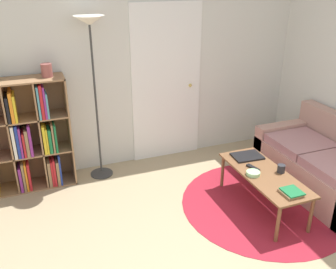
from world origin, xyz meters
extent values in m
cube|color=silver|center=(0.00, 2.62, 1.30)|extent=(7.25, 0.05, 2.60)
cube|color=white|center=(0.36, 2.58, 1.00)|extent=(0.92, 0.02, 2.00)
sphere|color=tan|center=(0.68, 2.56, 0.96)|extent=(0.04, 0.04, 0.04)
cylinder|color=maroon|center=(0.93, 1.10, 0.00)|extent=(1.79, 1.79, 0.01)
cube|color=#936B47|center=(-0.91, 2.41, 0.64)|extent=(0.02, 0.34, 1.28)
cube|color=#936B47|center=(-1.39, 2.41, 1.27)|extent=(0.98, 0.34, 0.02)
cube|color=#936B47|center=(-1.39, 2.41, 0.01)|extent=(0.98, 0.34, 0.02)
cube|color=#936B47|center=(-1.39, 2.57, 0.64)|extent=(0.98, 0.02, 1.28)
cube|color=#936B47|center=(-1.55, 2.41, 0.64)|extent=(0.02, 0.32, 1.25)
cube|color=#936B47|center=(-1.24, 2.41, 0.64)|extent=(0.02, 0.32, 1.25)
cube|color=#936B47|center=(-1.39, 2.41, 0.43)|extent=(0.94, 0.32, 0.02)
cube|color=#936B47|center=(-1.39, 2.41, 0.85)|extent=(0.94, 0.32, 0.02)
cube|color=#7F287A|center=(-1.52, 2.35, 0.17)|extent=(0.03, 0.22, 0.30)
cube|color=olive|center=(-1.48, 2.35, 0.19)|extent=(0.02, 0.22, 0.34)
cube|color=orange|center=(-1.45, 2.36, 0.19)|extent=(0.02, 0.24, 0.34)
cube|color=#B21E23|center=(-1.42, 2.34, 0.18)|extent=(0.03, 0.21, 0.33)
cube|color=olive|center=(-1.20, 2.37, 0.17)|extent=(0.03, 0.25, 0.31)
cube|color=#B21E23|center=(-1.17, 2.37, 0.17)|extent=(0.02, 0.27, 0.31)
cube|color=#B21E23|center=(-1.14, 2.36, 0.18)|extent=(0.03, 0.23, 0.33)
cube|color=olive|center=(-1.11, 2.34, 0.17)|extent=(0.03, 0.20, 0.30)
cube|color=navy|center=(-1.08, 2.36, 0.21)|extent=(0.02, 0.23, 0.38)
cube|color=silver|center=(-1.52, 2.38, 0.63)|extent=(0.03, 0.27, 0.37)
cube|color=navy|center=(-1.48, 2.36, 0.63)|extent=(0.03, 0.24, 0.38)
cube|color=#7F287A|center=(-1.45, 2.36, 0.62)|extent=(0.02, 0.25, 0.35)
cube|color=#B21E23|center=(-1.42, 2.34, 0.58)|extent=(0.02, 0.20, 0.28)
cube|color=olive|center=(-1.39, 2.38, 0.60)|extent=(0.03, 0.27, 0.31)
cube|color=#7F287A|center=(-1.35, 2.36, 0.62)|extent=(0.03, 0.24, 0.36)
cube|color=gold|center=(-1.20, 2.35, 0.61)|extent=(0.03, 0.22, 0.33)
cube|color=gold|center=(-1.18, 2.36, 0.59)|extent=(0.02, 0.24, 0.29)
cube|color=#196B38|center=(-1.14, 2.34, 0.58)|extent=(0.03, 0.19, 0.28)
cube|color=olive|center=(-1.11, 2.35, 0.61)|extent=(0.02, 0.22, 0.34)
cube|color=#196B38|center=(-1.08, 2.35, 0.61)|extent=(0.02, 0.22, 0.33)
cube|color=black|center=(-1.52, 2.38, 1.00)|extent=(0.03, 0.27, 0.28)
cube|color=orange|center=(-1.48, 2.38, 1.02)|extent=(0.03, 0.27, 0.33)
cube|color=gold|center=(-1.45, 2.37, 1.00)|extent=(0.02, 0.26, 0.29)
cube|color=teal|center=(-1.21, 2.35, 1.04)|extent=(0.02, 0.21, 0.36)
cube|color=#B21E23|center=(-1.18, 2.37, 1.04)|extent=(0.03, 0.26, 0.37)
cube|color=#7F287A|center=(-1.15, 2.37, 1.03)|extent=(0.02, 0.25, 0.35)
cube|color=teal|center=(-1.12, 2.35, 1.00)|extent=(0.02, 0.22, 0.28)
cylinder|color=#333333|center=(-0.59, 2.37, 0.01)|extent=(0.27, 0.27, 0.01)
cylinder|color=#333333|center=(-0.59, 2.37, 0.95)|extent=(0.02, 0.02, 1.80)
cone|color=white|center=(-0.59, 2.37, 1.85)|extent=(0.33, 0.33, 0.10)
cube|color=tan|center=(1.69, 1.12, 0.21)|extent=(0.82, 1.56, 0.42)
cube|color=tan|center=(1.69, 1.82, 0.28)|extent=(0.82, 0.16, 0.56)
cube|color=#AE7A7C|center=(1.61, 1.43, 0.47)|extent=(0.62, 0.60, 0.10)
cube|color=brown|center=(0.86, 1.06, 0.41)|extent=(0.46, 1.13, 0.02)
cylinder|color=brown|center=(0.67, 0.54, 0.20)|extent=(0.04, 0.04, 0.40)
cylinder|color=brown|center=(0.67, 1.59, 0.20)|extent=(0.04, 0.04, 0.40)
cylinder|color=brown|center=(1.05, 0.54, 0.20)|extent=(0.04, 0.04, 0.40)
cylinder|color=brown|center=(1.05, 1.59, 0.20)|extent=(0.04, 0.04, 0.40)
cube|color=black|center=(0.89, 1.44, 0.43)|extent=(0.34, 0.25, 0.02)
cylinder|color=#9ED193|center=(0.73, 1.07, 0.44)|extent=(0.14, 0.14, 0.04)
cube|color=olive|center=(0.86, 0.64, 0.43)|extent=(0.17, 0.18, 0.02)
cube|color=#196B38|center=(0.87, 0.64, 0.45)|extent=(0.17, 0.18, 0.01)
cylinder|color=#28282D|center=(1.03, 1.02, 0.46)|extent=(0.08, 0.08, 0.09)
cube|color=black|center=(0.80, 1.19, 0.43)|extent=(0.08, 0.17, 0.02)
cylinder|color=#934C47|center=(-1.07, 2.41, 1.35)|extent=(0.12, 0.12, 0.14)
camera|label=1|loc=(-1.28, -1.71, 2.35)|focal=40.00mm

